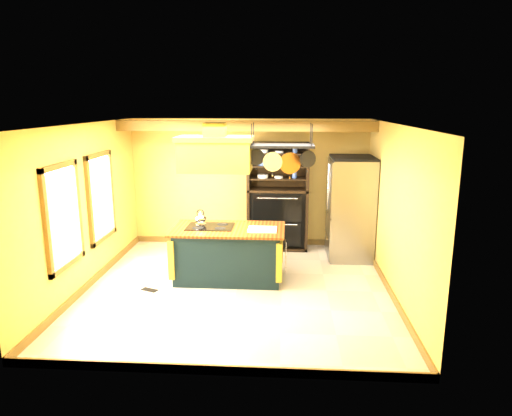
# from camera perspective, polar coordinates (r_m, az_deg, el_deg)

# --- Properties ---
(floor) EXTENTS (5.00, 5.00, 0.00)m
(floor) POSITION_cam_1_polar(r_m,az_deg,el_deg) (7.74, -2.34, -9.98)
(floor) COLOR beige
(floor) RESTS_ON ground
(ceiling) EXTENTS (5.00, 5.00, 0.00)m
(ceiling) POSITION_cam_1_polar(r_m,az_deg,el_deg) (7.13, -2.54, 10.42)
(ceiling) COLOR white
(ceiling) RESTS_ON wall_back
(wall_back) EXTENTS (5.00, 0.02, 2.70)m
(wall_back) POSITION_cam_1_polar(r_m,az_deg,el_deg) (9.75, -0.87, 3.16)
(wall_back) COLOR gold
(wall_back) RESTS_ON floor
(wall_front) EXTENTS (5.00, 0.02, 2.70)m
(wall_front) POSITION_cam_1_polar(r_m,az_deg,el_deg) (4.94, -5.53, -6.87)
(wall_front) COLOR gold
(wall_front) RESTS_ON floor
(wall_left) EXTENTS (0.02, 5.00, 2.70)m
(wall_left) POSITION_cam_1_polar(r_m,az_deg,el_deg) (7.98, -20.59, 0.08)
(wall_left) COLOR gold
(wall_left) RESTS_ON floor
(wall_right) EXTENTS (0.02, 5.00, 2.70)m
(wall_right) POSITION_cam_1_polar(r_m,az_deg,el_deg) (7.48, 16.99, -0.48)
(wall_right) COLOR gold
(wall_right) RESTS_ON floor
(ceiling_beam) EXTENTS (5.00, 0.15, 0.20)m
(ceiling_beam) POSITION_cam_1_polar(r_m,az_deg,el_deg) (8.82, -1.32, 10.22)
(ceiling_beam) COLOR olive
(ceiling_beam) RESTS_ON ceiling
(window_near) EXTENTS (0.06, 1.06, 1.56)m
(window_near) POSITION_cam_1_polar(r_m,az_deg,el_deg) (7.25, -22.92, -0.96)
(window_near) COLOR olive
(window_near) RESTS_ON wall_left
(window_far) EXTENTS (0.06, 1.06, 1.56)m
(window_far) POSITION_cam_1_polar(r_m,az_deg,el_deg) (8.49, -18.78, 1.31)
(window_far) COLOR olive
(window_far) RESTS_ON wall_left
(kitchen_island) EXTENTS (1.94, 1.09, 1.11)m
(kitchen_island) POSITION_cam_1_polar(r_m,az_deg,el_deg) (8.00, -3.45, -5.62)
(kitchen_island) COLOR black
(kitchen_island) RESTS_ON floor
(range_hood) EXTENTS (1.26, 0.71, 0.80)m
(range_hood) POSITION_cam_1_polar(r_m,az_deg,el_deg) (7.65, -5.12, 6.98)
(range_hood) COLOR #B2962C
(range_hood) RESTS_ON ceiling
(pot_rack) EXTENTS (1.13, 0.53, 0.85)m
(pot_rack) POSITION_cam_1_polar(r_m,az_deg,el_deg) (7.56, 3.25, 7.08)
(pot_rack) COLOR black
(pot_rack) RESTS_ON ceiling
(refrigerator) EXTENTS (0.85, 1.01, 1.97)m
(refrigerator) POSITION_cam_1_polar(r_m,az_deg,el_deg) (9.16, 11.68, -0.23)
(refrigerator) COLOR gray
(refrigerator) RESTS_ON floor
(hutch) EXTENTS (1.26, 0.57, 2.23)m
(hutch) POSITION_cam_1_polar(r_m,az_deg,el_deg) (9.58, 2.72, 0.03)
(hutch) COLOR black
(hutch) RESTS_ON floor
(floor_register) EXTENTS (0.30, 0.21, 0.01)m
(floor_register) POSITION_cam_1_polar(r_m,az_deg,el_deg) (7.85, -13.17, -9.93)
(floor_register) COLOR black
(floor_register) RESTS_ON floor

